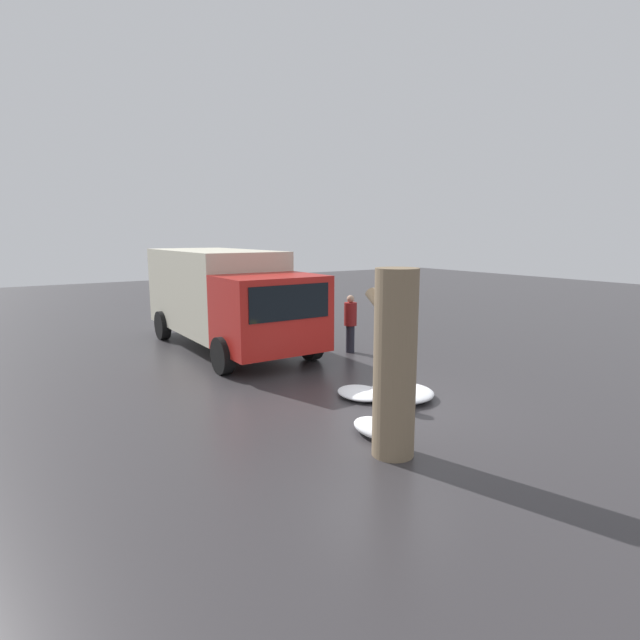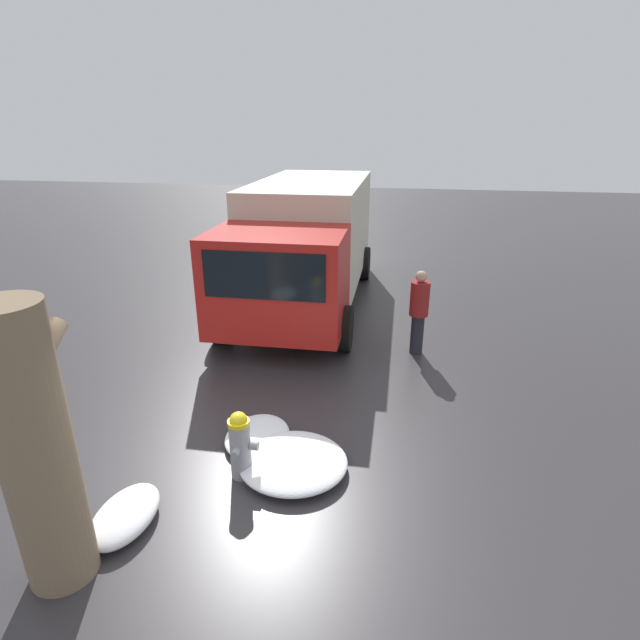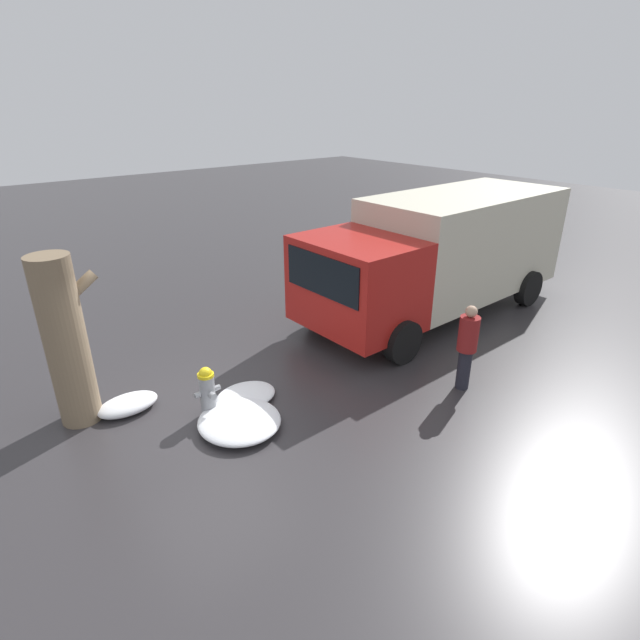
# 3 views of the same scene
# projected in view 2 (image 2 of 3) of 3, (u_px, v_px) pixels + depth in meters

# --- Properties ---
(ground_plane) EXTENTS (60.00, 60.00, 0.00)m
(ground_plane) POSITION_uv_depth(u_px,v_px,m) (242.00, 475.00, 6.25)
(ground_plane) COLOR #333033
(fire_hydrant) EXTENTS (0.46, 0.36, 0.91)m
(fire_hydrant) POSITION_uv_depth(u_px,v_px,m) (240.00, 444.00, 6.08)
(fire_hydrant) COLOR gray
(fire_hydrant) RESTS_ON ground_plane
(tree_trunk) EXTENTS (0.97, 0.64, 2.81)m
(tree_trunk) POSITION_uv_depth(u_px,v_px,m) (37.00, 450.00, 4.40)
(tree_trunk) COLOR #7F6B51
(tree_trunk) RESTS_ON ground_plane
(delivery_truck) EXTENTS (7.25, 2.81, 2.82)m
(delivery_truck) POSITION_uv_depth(u_px,v_px,m) (306.00, 239.00, 11.79)
(delivery_truck) COLOR red
(delivery_truck) RESTS_ON ground_plane
(pedestrian) EXTENTS (0.35, 0.35, 1.62)m
(pedestrian) POSITION_uv_depth(u_px,v_px,m) (419.00, 309.00, 9.26)
(pedestrian) COLOR #23232D
(pedestrian) RESTS_ON ground_plane
(snow_pile_by_hydrant) EXTENTS (1.02, 0.63, 0.25)m
(snow_pile_by_hydrant) POSITION_uv_depth(u_px,v_px,m) (125.00, 515.00, 5.44)
(snow_pile_by_hydrant) COLOR white
(snow_pile_by_hydrant) RESTS_ON ground_plane
(snow_pile_curbside) EXTENTS (1.32, 1.38, 0.23)m
(snow_pile_curbside) POSITION_uv_depth(u_px,v_px,m) (293.00, 462.00, 6.31)
(snow_pile_curbside) COLOR white
(snow_pile_curbside) RESTS_ON ground_plane
(snow_pile_by_tree) EXTENTS (1.09, 0.87, 0.17)m
(snow_pile_by_tree) POSITION_uv_depth(u_px,v_px,m) (257.00, 436.00, 6.88)
(snow_pile_by_tree) COLOR white
(snow_pile_by_tree) RESTS_ON ground_plane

